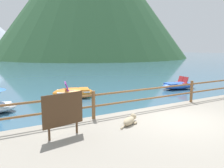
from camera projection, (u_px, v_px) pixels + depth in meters
name	position (u px, v px, depth m)	size (l,w,h in m)	color
ground_plane	(11.00, 63.00, 41.87)	(200.00, 200.00, 0.00)	#38607A
dock_railing	(149.00, 95.00, 9.01)	(23.92, 0.12, 0.95)	brown
sign_board	(63.00, 110.00, 6.20)	(1.17, 0.23, 1.19)	silver
dog_resting	(130.00, 120.00, 7.32)	(0.96, 0.62, 0.26)	tan
pedal_boat_1	(178.00, 85.00, 15.80)	(2.66, 1.35, 0.83)	blue
pedal_boat_3	(73.00, 92.00, 13.10)	(2.57, 1.97, 0.87)	orange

